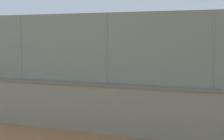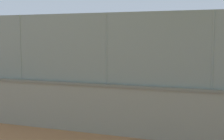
# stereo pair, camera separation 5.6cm
# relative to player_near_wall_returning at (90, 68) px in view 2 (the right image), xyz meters

# --- Properties ---
(ground_plane) EXTENTS (260.00, 260.00, 0.00)m
(ground_plane) POSITION_rel_player_near_wall_returning_xyz_m (-5.45, -0.97, -0.85)
(ground_plane) COLOR #A36B42
(perimeter_wall) EXTENTS (31.19, 1.61, 1.56)m
(perimeter_wall) POSITION_rel_player_near_wall_returning_xyz_m (-7.77, 10.96, -0.06)
(perimeter_wall) COLOR gray
(perimeter_wall) RESTS_ON ground_plane
(fence_panel_on_wall) EXTENTS (30.62, 1.28, 2.14)m
(fence_panel_on_wall) POSITION_rel_player_near_wall_returning_xyz_m (-7.77, 10.96, 1.78)
(fence_panel_on_wall) COLOR gray
(fence_panel_on_wall) RESTS_ON perimeter_wall
(player_near_wall_returning) EXTENTS (0.96, 0.87, 1.45)m
(player_near_wall_returning) POSITION_rel_player_near_wall_returning_xyz_m (0.00, 0.00, 0.00)
(player_near_wall_returning) COLOR #591919
(player_near_wall_returning) RESTS_ON ground_plane
(player_crossing_court) EXTENTS (0.90, 0.67, 1.54)m
(player_crossing_court) POSITION_rel_player_near_wall_returning_xyz_m (-3.53, 2.64, 0.05)
(player_crossing_court) COLOR #B2B2B2
(player_crossing_court) RESTS_ON ground_plane
(player_at_service_line) EXTENTS (0.70, 1.03, 1.53)m
(player_at_service_line) POSITION_rel_player_near_wall_returning_xyz_m (-0.93, 3.83, 0.04)
(player_at_service_line) COLOR #B2B2B2
(player_at_service_line) RESTS_ON ground_plane
(sports_ball) EXTENTS (0.13, 0.13, 0.13)m
(sports_ball) POSITION_rel_player_near_wall_returning_xyz_m (1.40, 0.58, 0.69)
(sports_ball) COLOR white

